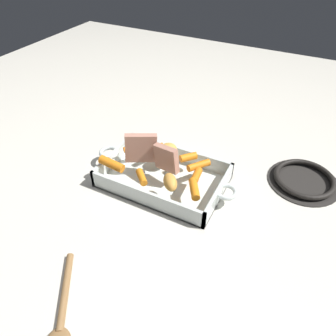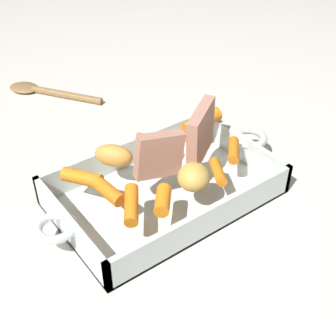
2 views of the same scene
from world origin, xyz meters
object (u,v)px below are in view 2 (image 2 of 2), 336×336
at_px(baby_carrot_center_left, 131,205).
at_px(potato_whole, 114,155).
at_px(baby_carrot_northwest, 108,191).
at_px(baby_carrot_northeast, 153,140).
at_px(baby_carrot_southeast, 218,172).
at_px(baby_carrot_short, 202,121).
at_px(baby_carrot_southwest, 163,200).
at_px(baby_carrot_long, 82,178).
at_px(roasting_dish, 165,190).
at_px(roast_slice_thin, 157,154).
at_px(potato_golden_large, 194,177).
at_px(roast_slice_outer, 199,132).
at_px(baby_carrot_center_right, 234,150).
at_px(serving_spoon, 44,91).

xyz_separation_m(baby_carrot_center_left, potato_whole, (-0.03, -0.10, 0.01)).
relative_size(baby_carrot_northwest, baby_carrot_northeast, 0.98).
bearing_deg(baby_carrot_northeast, baby_carrot_southeast, 104.17).
xyz_separation_m(baby_carrot_center_left, baby_carrot_short, (-0.20, -0.10, 0.00)).
height_order(baby_carrot_southwest, baby_carrot_long, same).
bearing_deg(baby_carrot_long, baby_carrot_northeast, -171.71).
height_order(baby_carrot_short, baby_carrot_northeast, baby_carrot_short).
bearing_deg(roasting_dish, roast_slice_thin, -23.00).
height_order(baby_carrot_southwest, potato_golden_large, potato_golden_large).
bearing_deg(baby_carrot_southeast, baby_carrot_northwest, -19.86).
distance_m(roast_slice_outer, potato_whole, 0.13).
height_order(baby_carrot_center_left, baby_carrot_northwest, same).
distance_m(roast_slice_thin, baby_carrot_center_right, 0.13).
bearing_deg(baby_carrot_short, roasting_dish, 26.84).
height_order(roast_slice_outer, potato_whole, roast_slice_outer).
xyz_separation_m(roast_slice_outer, baby_carrot_center_right, (-0.04, 0.03, -0.03)).
xyz_separation_m(baby_carrot_short, potato_whole, (0.17, 0.00, 0.00)).
xyz_separation_m(roast_slice_thin, roast_slice_outer, (-0.08, -0.00, 0.01)).
bearing_deg(baby_carrot_southeast, baby_carrot_center_right, -155.00).
height_order(baby_carrot_southwest, baby_carrot_center_left, same).
xyz_separation_m(roast_slice_outer, baby_carrot_short, (-0.05, -0.06, -0.03)).
height_order(roast_slice_thin, baby_carrot_short, roast_slice_thin).
relative_size(baby_carrot_center_right, serving_spoon, 0.28).
bearing_deg(roast_slice_outer, roast_slice_thin, 0.33).
height_order(baby_carrot_long, serving_spoon, baby_carrot_long).
height_order(roasting_dish, baby_carrot_center_left, baby_carrot_center_left).
bearing_deg(roast_slice_thin, baby_carrot_southeast, 138.87).
distance_m(baby_carrot_center_right, baby_carrot_southeast, 0.06).
relative_size(roast_slice_outer, baby_carrot_southwest, 1.79).
bearing_deg(baby_carrot_northeast, roasting_dish, 68.84).
xyz_separation_m(roasting_dish, roast_slice_outer, (-0.07, -0.00, 0.08)).
bearing_deg(baby_carrot_short, serving_spoon, -69.80).
bearing_deg(baby_carrot_long, roasting_dish, 156.60).
height_order(baby_carrot_northeast, baby_carrot_southeast, baby_carrot_northeast).
xyz_separation_m(baby_carrot_short, serving_spoon, (0.13, -0.35, -0.06)).
bearing_deg(baby_carrot_southwest, serving_spoon, -94.39).
height_order(baby_carrot_southeast, potato_golden_large, potato_golden_large).
distance_m(baby_carrot_northwest, baby_carrot_long, 0.05).
xyz_separation_m(roasting_dish, potato_golden_large, (-0.01, 0.05, 0.05)).
height_order(baby_carrot_center_left, baby_carrot_center_right, baby_carrot_center_left).
height_order(baby_carrot_center_right, potato_whole, potato_whole).
xyz_separation_m(roast_slice_thin, potato_whole, (0.04, -0.05, -0.02)).
bearing_deg(baby_carrot_center_right, baby_carrot_northwest, -8.13).
distance_m(roast_slice_thin, baby_carrot_short, 0.14).
distance_m(roast_slice_thin, potato_golden_large, 0.06).
bearing_deg(potato_whole, baby_carrot_southeast, 133.63).
bearing_deg(baby_carrot_southeast, roasting_dish, -43.46).
bearing_deg(baby_carrot_center_right, baby_carrot_center_left, 3.71).
bearing_deg(baby_carrot_center_right, baby_carrot_short, -96.52).
bearing_deg(baby_carrot_long, potato_whole, -169.36).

